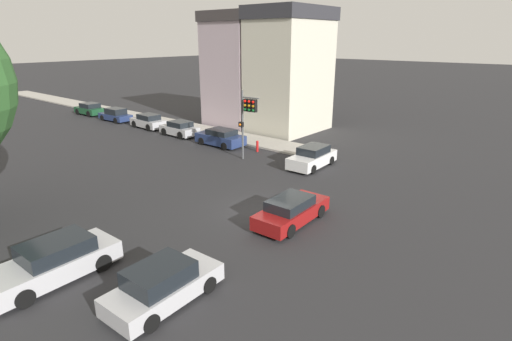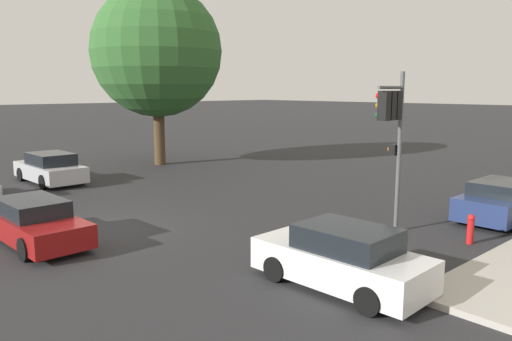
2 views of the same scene
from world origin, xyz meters
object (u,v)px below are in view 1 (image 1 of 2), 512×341
(crossing_car_1, at_px, (312,157))
(parked_car_2, at_px, (148,121))
(crossing_car_2, at_px, (163,285))
(parked_car_4, at_px, (90,109))
(crossing_car_3, at_px, (291,210))
(traffic_signal, at_px, (248,111))
(crossing_car_0, at_px, (54,261))
(parked_car_0, at_px, (221,138))
(fire_hydrant, at_px, (257,146))
(parked_car_3, at_px, (115,115))
(parked_car_1, at_px, (180,129))

(crossing_car_1, height_order, parked_car_2, crossing_car_1)
(crossing_car_2, height_order, parked_car_4, crossing_car_2)
(crossing_car_3, bearing_deg, crossing_car_2, 179.69)
(traffic_signal, relative_size, parked_car_2, 1.24)
(crossing_car_0, xyz_separation_m, crossing_car_2, (1.76, -4.35, -0.04))
(parked_car_0, distance_m, fire_hydrant, 3.72)
(crossing_car_2, bearing_deg, fire_hydrant, 28.03)
(crossing_car_0, relative_size, crossing_car_2, 1.12)
(crossing_car_1, xyz_separation_m, parked_car_3, (0.16, 25.74, -0.04))
(traffic_signal, xyz_separation_m, crossing_car_0, (-16.54, -4.59, -3.01))
(traffic_signal, relative_size, crossing_car_1, 1.21)
(traffic_signal, bearing_deg, parked_car_0, -115.13)
(crossing_car_2, distance_m, crossing_car_3, 8.04)
(crossing_car_1, distance_m, parked_car_4, 31.47)
(parked_car_0, bearing_deg, traffic_signal, 158.60)
(crossing_car_3, bearing_deg, parked_car_4, 74.38)
(crossing_car_3, height_order, parked_car_4, parked_car_4)
(traffic_signal, height_order, crossing_car_0, traffic_signal)
(crossing_car_0, bearing_deg, parked_car_4, -121.68)
(crossing_car_3, xyz_separation_m, parked_car_0, (8.53, 13.38, 0.04))
(crossing_car_0, bearing_deg, crossing_car_1, 178.80)
(traffic_signal, height_order, crossing_car_3, traffic_signal)
(crossing_car_1, xyz_separation_m, crossing_car_2, (-16.51, -4.34, -0.03))
(crossing_car_2, distance_m, parked_car_1, 25.31)
(parked_car_2, bearing_deg, fire_hydrant, -176.64)
(parked_car_3, bearing_deg, traffic_signal, 173.18)
(fire_hydrant, bearing_deg, parked_car_2, 91.11)
(parked_car_2, relative_size, parked_car_4, 1.03)
(traffic_signal, xyz_separation_m, fire_hydrant, (2.28, 0.98, -3.24))
(parked_car_1, relative_size, fire_hydrant, 4.21)
(traffic_signal, height_order, crossing_car_2, traffic_signal)
(crossing_car_0, bearing_deg, parked_car_1, -142.49)
(crossing_car_0, bearing_deg, crossing_car_3, 155.95)
(crossing_car_3, bearing_deg, parked_car_1, 63.68)
(crossing_car_2, height_order, parked_car_0, crossing_car_2)
(parked_car_1, bearing_deg, fire_hydrant, -176.46)
(crossing_car_0, height_order, parked_car_3, crossing_car_0)
(crossing_car_3, xyz_separation_m, parked_car_4, (8.74, 35.59, 0.02))
(parked_car_3, bearing_deg, crossing_car_0, 142.67)
(traffic_signal, relative_size, fire_hydrant, 5.66)
(parked_car_0, xyz_separation_m, parked_car_2, (0.23, 10.59, -0.00))
(crossing_car_2, xyz_separation_m, fire_hydrant, (17.07, 9.92, -0.19))
(traffic_signal, height_order, parked_car_1, traffic_signal)
(crossing_car_0, bearing_deg, parked_car_2, -134.25)
(parked_car_2, bearing_deg, crossing_car_2, 147.48)
(crossing_car_2, distance_m, fire_hydrant, 19.74)
(crossing_car_0, relative_size, parked_car_1, 1.23)
(parked_car_3, bearing_deg, parked_car_2, 179.47)
(crossing_car_2, distance_m, parked_car_2, 29.45)
(crossing_car_2, xyz_separation_m, parked_car_4, (16.78, 35.81, -0.00))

